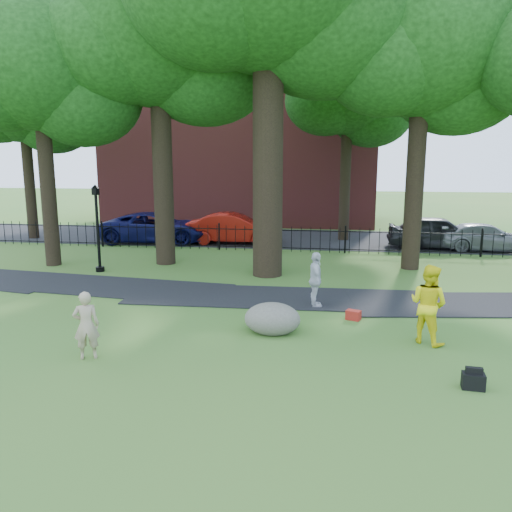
% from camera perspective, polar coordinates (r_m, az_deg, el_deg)
% --- Properties ---
extents(ground, '(120.00, 120.00, 0.00)m').
position_cam_1_polar(ground, '(12.26, -2.97, -9.55)').
color(ground, '#376F27').
rests_on(ground, ground).
extents(footpath, '(36.07, 3.85, 0.03)m').
position_cam_1_polar(footpath, '(15.79, 3.47, -4.83)').
color(footpath, black).
rests_on(footpath, ground).
extents(street, '(80.00, 7.00, 0.02)m').
position_cam_1_polar(street, '(27.67, 3.70, 2.01)').
color(street, black).
rests_on(street, ground).
extents(iron_fence, '(44.00, 0.04, 1.20)m').
position_cam_1_polar(iron_fence, '(23.65, 2.87, 1.96)').
color(iron_fence, black).
rests_on(iron_fence, ground).
extents(brick_building, '(18.00, 8.00, 12.00)m').
position_cam_1_polar(brick_building, '(35.85, -1.58, 13.68)').
color(brick_building, maroon).
rests_on(brick_building, ground).
extents(tree_row, '(26.82, 7.96, 12.42)m').
position_cam_1_polar(tree_row, '(20.10, 3.54, 22.02)').
color(tree_row, black).
rests_on(tree_row, ground).
extents(woman, '(0.65, 0.55, 1.52)m').
position_cam_1_polar(woman, '(11.52, -18.83, -7.50)').
color(woman, tan).
rests_on(woman, ground).
extents(man, '(1.17, 1.14, 1.90)m').
position_cam_1_polar(man, '(12.46, 19.09, -5.22)').
color(man, yellow).
rests_on(man, ground).
extents(pedestrian, '(0.59, 1.03, 1.65)m').
position_cam_1_polar(pedestrian, '(14.73, 6.83, -2.72)').
color(pedestrian, silver).
rests_on(pedestrian, ground).
extents(boulder, '(1.52, 1.21, 0.83)m').
position_cam_1_polar(boulder, '(12.62, 1.88, -6.95)').
color(boulder, '#625D52').
rests_on(boulder, ground).
extents(lamppost, '(0.33, 0.33, 3.37)m').
position_cam_1_polar(lamppost, '(20.12, -17.64, 2.91)').
color(lamppost, black).
rests_on(lamppost, ground).
extents(backpack, '(0.43, 0.30, 0.31)m').
position_cam_1_polar(backpack, '(10.60, 23.58, -12.97)').
color(backpack, black).
rests_on(backpack, ground).
extents(red_bag, '(0.44, 0.36, 0.26)m').
position_cam_1_polar(red_bag, '(13.92, 11.07, -6.64)').
color(red_bag, maroon).
rests_on(red_bag, ground).
extents(red_sedan, '(4.88, 1.94, 1.58)m').
position_cam_1_polar(red_sedan, '(25.90, -2.53, 3.18)').
color(red_sedan, '#9B140B').
rests_on(red_sedan, ground).
extents(navy_van, '(5.85, 3.02, 1.58)m').
position_cam_1_polar(navy_van, '(26.75, -11.37, 3.22)').
color(navy_van, '#0D0F44').
rests_on(navy_van, ground).
extents(grey_car, '(4.78, 1.99, 1.62)m').
position_cam_1_polar(grey_car, '(25.93, 20.05, 2.57)').
color(grey_car, black).
rests_on(grey_car, ground).
extents(silver_car, '(4.42, 1.80, 1.28)m').
position_cam_1_polar(silver_car, '(26.25, 24.77, 1.95)').
color(silver_car, gray).
rests_on(silver_car, ground).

